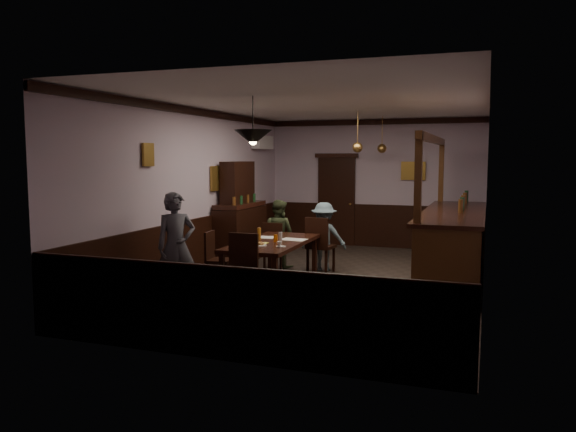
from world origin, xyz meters
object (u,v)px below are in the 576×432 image
at_px(chair_near, 240,267).
at_px(person_standing, 176,246).
at_px(chair_side, 216,256).
at_px(soda_can, 276,238).
at_px(sideboard, 240,221).
at_px(pendant_iron, 253,137).
at_px(dining_table, 272,245).
at_px(coffee_cup, 279,244).
at_px(bar_counter, 454,243).
at_px(person_seated_right, 324,237).
at_px(pendant_brass_far, 382,149).
at_px(chair_far_left, 274,244).
at_px(person_seated_left, 278,234).
at_px(pendant_brass_mid, 357,148).
at_px(chair_far_right, 319,243).

relative_size(chair_near, person_standing, 0.65).
height_order(chair_side, person_standing, person_standing).
height_order(chair_near, person_standing, person_standing).
bearing_deg(soda_can, sideboard, 127.80).
bearing_deg(pendant_iron, dining_table, 90.86).
bearing_deg(soda_can, coffee_cup, -62.95).
xyz_separation_m(bar_counter, pendant_iron, (-2.74, -2.46, 1.77)).
distance_m(person_seated_right, coffee_cup, 2.09).
distance_m(chair_side, soda_can, 1.06).
bearing_deg(pendant_brass_far, chair_far_left, -119.73).
distance_m(chair_side, pendant_iron, 2.20).
bearing_deg(chair_near, person_seated_left, 100.46).
bearing_deg(chair_near, bar_counter, 48.09).
xyz_separation_m(person_standing, pendant_brass_far, (2.09, 5.20, 1.50)).
xyz_separation_m(chair_far_left, person_seated_right, (0.89, 0.29, 0.14)).
xyz_separation_m(person_seated_right, bar_counter, (2.32, 0.10, -0.01)).
bearing_deg(chair_side, pendant_brass_mid, -39.73).
bearing_deg(coffee_cup, chair_far_right, 85.94).
bearing_deg(dining_table, bar_counter, 31.10).
distance_m(coffee_cup, sideboard, 3.02).
height_order(chair_far_right, person_standing, person_standing).
bearing_deg(bar_counter, chair_side, -152.89).
height_order(person_seated_left, sideboard, sideboard).
bearing_deg(person_seated_left, soda_can, 121.45).
relative_size(coffee_cup, sideboard, 0.04).
bearing_deg(coffee_cup, chair_near, -111.45).
bearing_deg(chair_near, person_seated_right, 82.60).
bearing_deg(person_seated_left, pendant_brass_mid, -135.29).
bearing_deg(sideboard, chair_far_left, -33.20).
bearing_deg(dining_table, person_seated_left, 107.05).
relative_size(dining_table, sideboard, 1.09).
bearing_deg(chair_near, soda_can, 87.89).
relative_size(soda_can, pendant_brass_far, 0.15).
xyz_separation_m(soda_can, pendant_brass_mid, (0.78, 2.45, 1.49)).
relative_size(person_standing, pendant_brass_far, 1.98).
relative_size(coffee_cup, pendant_iron, 0.11).
bearing_deg(pendant_brass_mid, bar_counter, -21.00).
distance_m(pendant_brass_mid, pendant_brass_far, 1.56).
relative_size(person_seated_right, sideboard, 0.63).
distance_m(chair_side, person_seated_right, 2.23).
distance_m(chair_side, sideboard, 2.23).
distance_m(sideboard, pendant_brass_far, 3.55).
distance_m(person_standing, soda_can, 1.64).
xyz_separation_m(chair_far_right, chair_near, (-0.40, -2.59, 0.00)).
relative_size(chair_far_right, pendant_brass_mid, 1.27).
distance_m(person_seated_left, bar_counter, 3.23).
height_order(chair_side, coffee_cup, chair_side).
height_order(pendant_iron, pendant_brass_mid, same).
xyz_separation_m(chair_far_left, coffee_cup, (0.78, -1.79, 0.30)).
relative_size(chair_side, bar_counter, 0.20).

